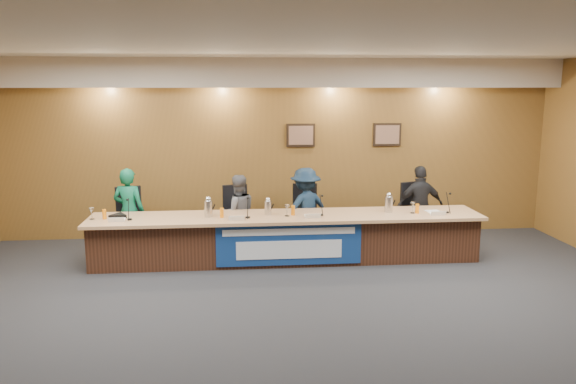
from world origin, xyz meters
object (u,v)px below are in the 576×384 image
panelist_a (129,211)px  office_chair_b (238,222)px  panelist_d (420,206)px  office_chair_d (418,218)px  banner (289,244)px  carafe_mid (268,208)px  panelist_b (238,213)px  speakerphone (119,216)px  dais_body (287,239)px  carafe_left (208,209)px  carafe_right (389,204)px  panelist_c (305,209)px  office_chair_c (305,220)px  office_chair_a (131,224)px

panelist_a → office_chair_b: size_ratio=2.98×
panelist_d → office_chair_d: panelist_d is taller
banner → office_chair_d: banner is taller
office_chair_b → carafe_mid: bearing=-67.1°
panelist_b → panelist_d: size_ratio=0.92×
office_chair_b → speakerphone: 1.96m
dais_body → office_chair_b: dais_body is taller
dais_body → carafe_left: carafe_left is taller
carafe_right → panelist_a: bearing=171.9°
dais_body → speakerphone: bearing=179.0°
panelist_a → office_chair_d: 4.89m
panelist_c → carafe_right: panelist_c is taller
office_chair_b → speakerphone: size_ratio=1.50×
dais_body → carafe_right: bearing=0.2°
office_chair_b → speakerphone: (-1.82, -0.65, 0.30)m
banner → dais_body: bearing=90.0°
office_chair_c → speakerphone: speakerphone is taller
panelist_b → panelist_c: bearing=167.3°
banner → office_chair_a: (-2.53, 1.11, 0.10)m
panelist_b → speakerphone: size_ratio=4.04×
carafe_left → office_chair_a: bearing=150.2°
panelist_a → panelist_b: bearing=-165.9°
panelist_c → office_chair_a: (-2.90, 0.10, -0.22)m
panelist_a → office_chair_c: bearing=-163.9°
speakerphone → panelist_d: bearing=6.4°
panelist_a → office_chair_a: panelist_a is taller
banner → speakerphone: bearing=169.9°
office_chair_b → carafe_mid: size_ratio=2.20×
carafe_mid → carafe_left: bearing=-176.0°
banner → carafe_right: 1.76m
office_chair_c → dais_body: bearing=-110.7°
office_chair_d → dais_body: bearing=179.8°
dais_body → panelist_c: 0.78m
office_chair_d → speakerphone: speakerphone is taller
dais_body → banner: banner is taller
panelist_c → office_chair_c: 0.24m
panelist_c → speakerphone: panelist_c is taller
banner → panelist_b: (-0.76, 1.01, 0.27)m
carafe_right → office_chair_d: bearing=44.0°
office_chair_b → carafe_mid: carafe_mid is taller
office_chair_a → carafe_right: size_ratio=1.91×
panelist_b → panelist_d: panelist_d is taller
panelist_c → panelist_a: bearing=-24.4°
panelist_d → carafe_left: panelist_d is taller
speakerphone → office_chair_b: bearing=19.7°
dais_body → speakerphone: speakerphone is taller
panelist_b → office_chair_b: bearing=-102.7°
carafe_left → carafe_right: same height
office_chair_d → speakerphone: 4.99m
banner → speakerphone: size_ratio=6.88×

